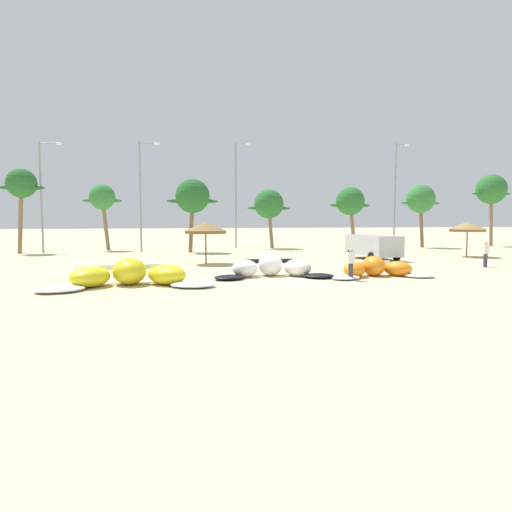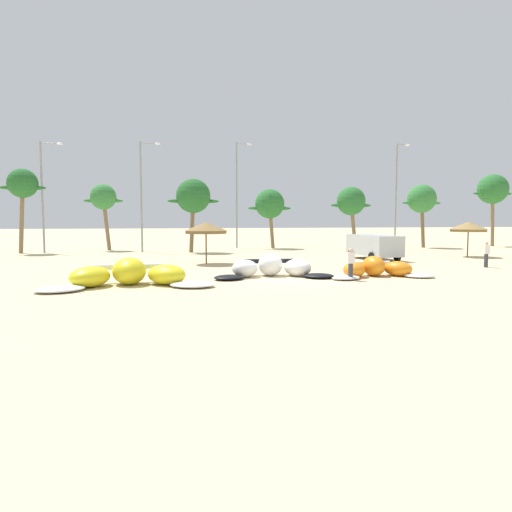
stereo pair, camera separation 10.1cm
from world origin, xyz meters
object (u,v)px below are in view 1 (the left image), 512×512
(kite_left_of_center, at_px, (376,269))
(palm_center_right, at_px, (350,202))
(palm_right_of_gap, at_px, (421,199))
(palm_right, at_px, (491,190))
(palm_center_left, at_px, (269,204))
(kite_far_left, at_px, (129,275))
(kite_left, at_px, (271,268))
(lamppost_east, at_px, (396,191))
(parked_van, at_px, (372,245))
(lamppost_east_center, at_px, (237,190))
(lamppost_west_center, at_px, (142,191))
(lamppost_west, at_px, (43,191))
(beach_umbrella_near_van, at_px, (206,228))
(beach_umbrella_middle, at_px, (467,227))
(palm_left_of_gap, at_px, (193,197))
(person_by_umbrellas, at_px, (351,264))
(palm_left, at_px, (102,198))
(palm_leftmost, at_px, (21,185))
(person_near_kites, at_px, (486,254))

(kite_left_of_center, distance_m, palm_center_right, 21.57)
(palm_right_of_gap, height_order, palm_right, palm_right)
(palm_center_left, bearing_deg, kite_far_left, -116.44)
(kite_left, bearing_deg, lamppost_east, 47.44)
(parked_van, distance_m, lamppost_east_center, 17.90)
(lamppost_west_center, xyz_separation_m, lamppost_east_center, (9.47, 3.97, 0.42))
(palm_center_right, distance_m, lamppost_west, 28.68)
(palm_right_of_gap, distance_m, lamppost_east, 4.45)
(palm_center_right, relative_size, palm_right, 0.77)
(beach_umbrella_near_van, bearing_deg, beach_umbrella_middle, 4.59)
(palm_left_of_gap, distance_m, palm_center_right, 15.45)
(person_by_umbrellas, relative_size, lamppost_west_center, 0.16)
(parked_van, bearing_deg, palm_right, 32.29)
(person_by_umbrellas, bearing_deg, palm_left, 120.58)
(beach_umbrella_near_van, bearing_deg, palm_leftmost, 139.54)
(palm_right_of_gap, bearing_deg, lamppost_west, -179.27)
(kite_left, relative_size, lamppost_west_center, 0.65)
(palm_center_right, relative_size, lamppost_west_center, 0.62)
(kite_left_of_center, distance_m, beach_umbrella_near_van, 12.15)
(beach_umbrella_near_van, height_order, lamppost_east_center, lamppost_east_center)
(kite_far_left, xyz_separation_m, kite_left, (7.15, 1.91, -0.01))
(palm_right, height_order, lamppost_west, lamppost_west)
(parked_van, distance_m, person_near_kites, 8.09)
(person_near_kites, bearing_deg, palm_center_left, 113.64)
(kite_left, relative_size, palm_center_left, 1.06)
(person_near_kites, bearing_deg, beach_umbrella_middle, 60.81)
(kite_far_left, relative_size, lamppost_west_center, 0.79)
(palm_left, bearing_deg, lamppost_west, -151.29)
(palm_left_of_gap, height_order, palm_center_left, palm_left_of_gap)
(parked_van, relative_size, palm_right, 0.65)
(person_by_umbrellas, height_order, lamppost_west_center, lamppost_west_center)
(kite_left, bearing_deg, palm_leftmost, 131.16)
(person_by_umbrellas, height_order, lamppost_east, lamppost_east)
(kite_left, xyz_separation_m, lamppost_west_center, (-7.51, 19.87, 5.14))
(person_near_kites, bearing_deg, palm_right, 50.73)
(palm_leftmost, bearing_deg, palm_left, 21.71)
(beach_umbrella_near_van, distance_m, person_by_umbrellas, 11.78)
(kite_far_left, height_order, palm_right_of_gap, palm_right_of_gap)
(palm_left, bearing_deg, palm_center_right, -10.00)
(lamppost_west, relative_size, lamppost_east, 0.93)
(palm_center_left, xyz_separation_m, palm_center_right, (7.29, -4.07, 0.17))
(kite_far_left, relative_size, palm_center_left, 1.29)
(person_by_umbrellas, bearing_deg, lamppost_west_center, 116.56)
(kite_left_of_center, distance_m, palm_center_left, 24.37)
(palm_right_of_gap, relative_size, lamppost_east, 0.63)
(kite_left, distance_m, beach_umbrella_near_van, 8.32)
(kite_far_left, height_order, lamppost_west_center, lamppost_west_center)
(palm_center_right, bearing_deg, person_near_kites, -83.55)
(palm_right, bearing_deg, kite_far_left, -148.03)
(beach_umbrella_middle, relative_size, palm_right, 0.36)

